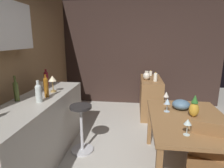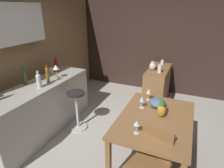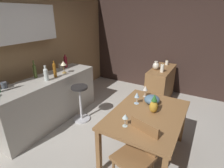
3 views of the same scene
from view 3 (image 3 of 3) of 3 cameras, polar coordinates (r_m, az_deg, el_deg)
name	(u,v)px [view 3 (image 3 of 3)]	position (r m, az deg, el deg)	size (l,w,h in m)	color
ground_plane	(120,140)	(3.15, 2.46, -17.86)	(9.00, 9.00, 0.00)	#B7B2A8
wall_kitchen_back	(24,47)	(3.84, -26.80, 10.71)	(5.20, 0.33, 2.60)	#9E7A51
wall_side_right	(154,42)	(4.95, 13.67, 13.21)	(0.10, 4.40, 2.60)	#33231E
dining_table	(147,118)	(2.54, 11.37, -10.85)	(1.32, 0.93, 0.74)	olive
kitchen_counter	(49,100)	(3.63, -19.75, -4.92)	(2.10, 0.60, 0.90)	#B2ADA3
sideboard_cabinet	(160,85)	(4.39, 15.50, -0.22)	(1.10, 0.44, 0.82)	olive
chair_near_window	(137,153)	(2.23, 8.02, -21.45)	(0.50, 0.50, 0.87)	olive
bar_stool	(80,102)	(3.51, -10.23, -5.94)	(0.34, 0.34, 0.73)	#262323
wine_glass_left	(125,117)	(2.13, 4.34, -10.61)	(0.08, 0.08, 0.17)	silver
wine_glass_right	(145,88)	(2.89, 10.83, -1.42)	(0.08, 0.08, 0.19)	silver
wine_glass_center	(137,95)	(2.66, 8.13, -3.70)	(0.08, 0.08, 0.18)	silver
pineapple_centerpiece	(154,105)	(2.48, 13.46, -6.58)	(0.12, 0.12, 0.28)	gold
fruit_bowl	(152,100)	(2.73, 12.90, -4.97)	(0.23, 0.23, 0.13)	slate
wine_bottle_olive	(35,70)	(3.54, -23.88, 4.13)	(0.06, 0.06, 0.33)	#475623
wine_bottle_clear	(46,74)	(3.30, -20.74, 3.15)	(0.08, 0.08, 0.28)	silver
wine_bottle_amber	(55,70)	(3.42, -18.19, 4.48)	(0.06, 0.06, 0.31)	#8C5114
wine_bottle_ruby	(65,61)	(4.01, -14.93, 7.21)	(0.07, 0.07, 0.29)	maroon
cup_cream	(60,66)	(3.99, -16.47, 5.66)	(0.12, 0.08, 0.10)	beige
cup_slate	(4,85)	(3.29, -31.75, -0.33)	(0.13, 0.09, 0.10)	#515660
counter_lamp	(63,64)	(3.59, -15.55, 6.22)	(0.12, 0.12, 0.25)	#A58447
pillar_candle_tall	(162,68)	(3.96, 16.03, 4.94)	(0.07, 0.07, 0.20)	white
pillar_candle_short	(167,63)	(4.58, 17.42, 6.61)	(0.07, 0.07, 0.13)	white
vase_ceramic_ivory	(156,66)	(4.11, 14.11, 5.80)	(0.15, 0.15, 0.19)	beige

